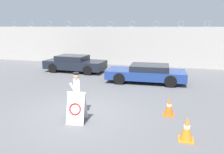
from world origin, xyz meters
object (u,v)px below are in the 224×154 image
(security_guard, at_px, (77,92))
(traffic_cone_near, at_px, (187,129))
(parked_car_rear_sedan, at_px, (146,73))
(parked_car_front_coupe, at_px, (75,63))
(barricade_sign, at_px, (76,108))
(traffic_cone_mid, at_px, (169,107))

(security_guard, relative_size, traffic_cone_near, 2.23)
(security_guard, bearing_deg, traffic_cone_near, 51.48)
(parked_car_rear_sedan, bearing_deg, security_guard, 69.32)
(traffic_cone_near, height_order, parked_car_front_coupe, parked_car_front_coupe)
(security_guard, bearing_deg, barricade_sign, -3.84)
(traffic_cone_near, xyz_separation_m, parked_car_rear_sedan, (-1.98, 6.71, 0.20))
(traffic_cone_mid, xyz_separation_m, parked_car_rear_sedan, (-1.44, 4.90, 0.22))
(barricade_sign, height_order, traffic_cone_near, barricade_sign)
(barricade_sign, bearing_deg, parked_car_rear_sedan, 68.17)
(traffic_cone_near, distance_m, parked_car_front_coupe, 11.34)
(security_guard, height_order, traffic_cone_near, security_guard)
(security_guard, xyz_separation_m, parked_car_front_coupe, (-3.62, 7.63, -0.30))
(security_guard, xyz_separation_m, parked_car_rear_sedan, (1.93, 5.86, -0.36))
(security_guard, height_order, parked_car_rear_sedan, security_guard)
(traffic_cone_mid, bearing_deg, traffic_cone_near, -73.50)
(traffic_cone_mid, height_order, parked_car_rear_sedan, parked_car_rear_sedan)
(parked_car_rear_sedan, bearing_deg, parked_car_front_coupe, -20.15)
(security_guard, xyz_separation_m, traffic_cone_mid, (3.37, 0.96, -0.58))
(traffic_cone_near, bearing_deg, barricade_sign, 175.18)
(security_guard, relative_size, parked_car_front_coupe, 0.37)
(barricade_sign, distance_m, traffic_cone_near, 3.70)
(parked_car_front_coupe, bearing_deg, barricade_sign, -62.52)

